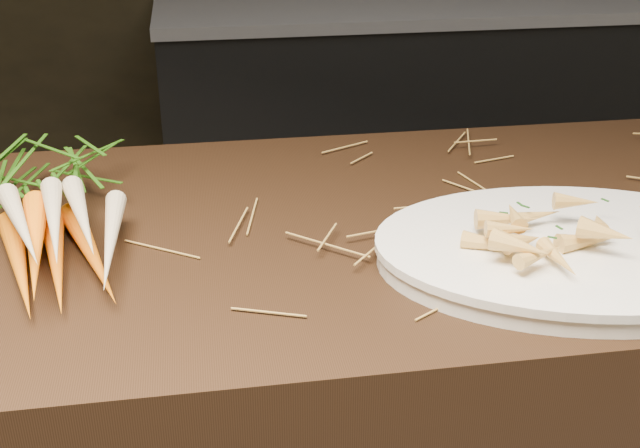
{
  "coord_description": "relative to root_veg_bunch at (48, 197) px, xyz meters",
  "views": [
    {
      "loc": [
        -0.48,
        -0.68,
        1.38
      ],
      "look_at": [
        -0.35,
        0.17,
        0.96
      ],
      "focal_mm": 45.0,
      "sensor_mm": 36.0,
      "label": 1
    }
  ],
  "objects": [
    {
      "name": "serving_platter",
      "position": [
        0.66,
        -0.22,
        -0.03
      ],
      "size": [
        0.54,
        0.4,
        0.03
      ],
      "primitive_type": null,
      "rotation": [
        0.0,
        0.0,
        -0.15
      ],
      "color": "white",
      "rests_on": "main_counter"
    },
    {
      "name": "straw_bedding",
      "position": [
        0.69,
        -0.05,
        -0.03
      ],
      "size": [
        1.4,
        0.6,
        0.02
      ],
      "primitive_type": null,
      "color": "#A38136",
      "rests_on": "main_counter"
    },
    {
      "name": "root_veg_bunch",
      "position": [
        0.0,
        0.0,
        0.0
      ],
      "size": [
        0.24,
        0.49,
        0.09
      ],
      "rotation": [
        0.0,
        0.0,
        0.19
      ],
      "color": "orange",
      "rests_on": "main_counter"
    },
    {
      "name": "roasted_veg_heap",
      "position": [
        0.66,
        -0.22,
        0.01
      ],
      "size": [
        0.27,
        0.21,
        0.06
      ],
      "primitive_type": null,
      "rotation": [
        0.0,
        0.0,
        -0.15
      ],
      "color": "#B4903A",
      "rests_on": "serving_platter"
    },
    {
      "name": "back_counter",
      "position": [
        0.99,
        1.83,
        -0.52
      ],
      "size": [
        1.82,
        0.62,
        0.84
      ],
      "color": "black",
      "rests_on": "ground"
    }
  ]
}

